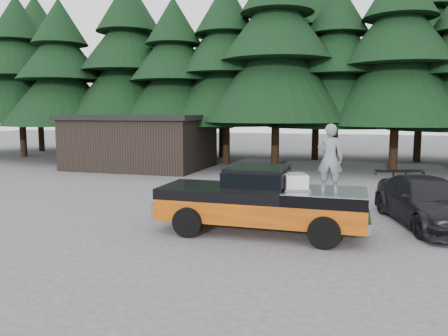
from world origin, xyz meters
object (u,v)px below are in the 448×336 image
(air_compressor, at_px, (296,183))
(utility_building, at_px, (141,141))
(parked_car, at_px, (427,202))
(man_on_bed, at_px, (330,158))
(pickup_truck, at_px, (261,210))

(air_compressor, relative_size, utility_building, 0.07)
(air_compressor, distance_m, utility_building, 17.04)
(parked_car, bearing_deg, utility_building, 129.73)
(air_compressor, height_order, man_on_bed, man_on_bed)
(man_on_bed, relative_size, parked_car, 0.37)
(air_compressor, relative_size, parked_car, 0.12)
(air_compressor, bearing_deg, man_on_bed, -21.91)
(utility_building, bearing_deg, air_compressor, -48.59)
(air_compressor, distance_m, man_on_bed, 1.13)
(man_on_bed, bearing_deg, air_compressor, 0.77)
(man_on_bed, bearing_deg, pickup_truck, -2.65)
(air_compressor, height_order, parked_car, air_compressor)
(man_on_bed, height_order, parked_car, man_on_bed)
(air_compressor, xyz_separation_m, utility_building, (-11.27, 12.78, 0.13))
(pickup_truck, distance_m, man_on_bed, 2.49)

